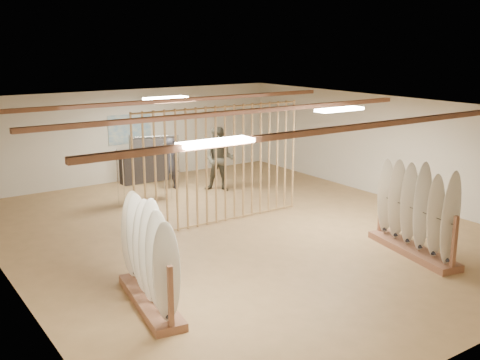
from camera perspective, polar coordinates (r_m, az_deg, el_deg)
floor at (r=12.86m, az=0.00°, el=-5.20°), size 12.00×12.00×0.00m
ceiling at (r=12.24m, az=0.00°, el=7.29°), size 12.00×12.00×0.00m
wall_back at (r=17.66m, az=-11.13°, el=4.48°), size 12.00×0.00×12.00m
wall_left at (r=10.57m, az=-22.97°, el=-2.63°), size 0.00×12.00×12.00m
wall_right at (r=15.80m, az=15.15°, el=3.17°), size 0.00×12.00×12.00m
ceiling_slats at (r=12.25m, az=0.00°, el=6.92°), size 9.50×6.12×0.10m
light_panels at (r=12.24m, az=0.00°, el=7.01°), size 1.20×0.35×0.06m
bamboo_partition at (r=13.13m, az=-1.98°, el=1.54°), size 4.45×0.05×2.78m
poster at (r=17.61m, az=-11.13°, el=5.11°), size 1.40×0.03×0.90m
rack_left at (r=9.30m, az=-9.22°, el=-8.99°), size 0.83×2.28×1.80m
rack_right at (r=11.86m, az=17.30°, el=-4.24°), size 0.99×2.39×1.88m
clothing_rack_a at (r=15.19m, az=-9.70°, el=1.36°), size 1.38×0.36×1.48m
clothing_rack_b at (r=17.04m, az=-8.73°, el=2.81°), size 1.35×0.75×1.51m
shopper_a at (r=16.43m, az=-7.21°, el=2.03°), size 0.71×0.55×1.72m
shopper_b at (r=16.07m, az=-2.11°, el=2.56°), size 1.28×1.28×2.11m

